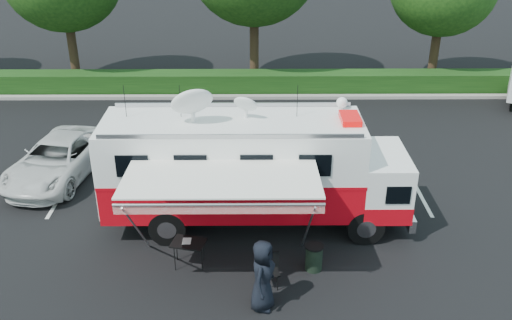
{
  "coord_description": "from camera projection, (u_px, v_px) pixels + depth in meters",
  "views": [
    {
      "loc": [
        -0.11,
        -14.81,
        9.49
      ],
      "look_at": [
        0.0,
        0.5,
        1.9
      ],
      "focal_mm": 40.0,
      "sensor_mm": 36.0,
      "label": 1
    }
  ],
  "objects": [
    {
      "name": "person",
      "position": [
        263.0,
        306.0,
        14.06
      ],
      "size": [
        0.85,
        1.06,
        1.89
      ],
      "primitive_type": "imported",
      "rotation": [
        0.0,
        0.0,
        1.27
      ],
      "color": "black",
      "rests_on": "ground_plane"
    },
    {
      "name": "command_truck",
      "position": [
        253.0,
        169.0,
        16.66
      ],
      "size": [
        8.95,
        2.46,
        4.3
      ],
      "color": "black",
      "rests_on": "ground_plane"
    },
    {
      "name": "white_suv",
      "position": [
        61.0,
        177.0,
        20.16
      ],
      "size": [
        3.15,
        5.33,
        1.39
      ],
      "primitive_type": "imported",
      "rotation": [
        0.0,
        0.0,
        -0.18
      ],
      "color": "silver",
      "rests_on": "ground_plane"
    },
    {
      "name": "trash_bin",
      "position": [
        314.0,
        257.0,
        15.25
      ],
      "size": [
        0.5,
        0.5,
        0.75
      ],
      "color": "black",
      "rests_on": "ground_plane"
    },
    {
      "name": "folding_chair",
      "position": [
        271.0,
        267.0,
        14.62
      ],
      "size": [
        0.51,
        0.53,
        0.91
      ],
      "color": "black",
      "rests_on": "ground_plane"
    },
    {
      "name": "awning",
      "position": [
        221.0,
        184.0,
        13.95
      ],
      "size": [
        4.88,
        2.53,
        2.95
      ],
      "color": "white",
      "rests_on": "ground_plane"
    },
    {
      "name": "ground_plane",
      "position": [
        256.0,
        223.0,
        17.48
      ],
      "size": [
        120.0,
        120.0,
        0.0
      ],
      "primitive_type": "plane",
      "color": "black",
      "rests_on": "ground"
    },
    {
      "name": "folding_table",
      "position": [
        188.0,
        244.0,
        15.26
      ],
      "size": [
        1.0,
        0.81,
        0.75
      ],
      "color": "black",
      "rests_on": "ground_plane"
    },
    {
      "name": "stall_lines",
      "position": [
        241.0,
        177.0,
        20.16
      ],
      "size": [
        24.12,
        5.5,
        0.01
      ],
      "color": "silver",
      "rests_on": "ground_plane"
    }
  ]
}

